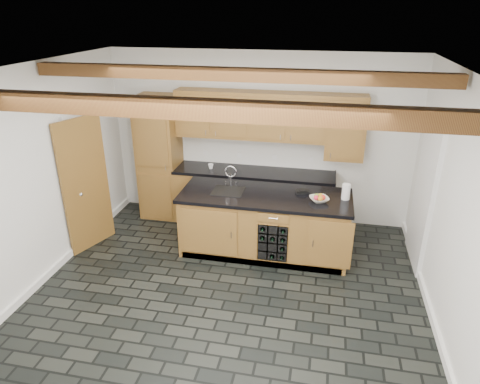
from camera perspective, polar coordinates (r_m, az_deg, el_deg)
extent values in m
plane|color=black|center=(5.57, -2.04, -14.24)|extent=(5.00, 5.00, 0.00)
plane|color=white|center=(7.14, 2.54, 7.17)|extent=(5.00, 0.00, 5.00)
plane|color=white|center=(5.92, -26.48, 1.11)|extent=(0.00, 5.00, 5.00)
plane|color=white|center=(4.93, 27.29, -3.37)|extent=(0.00, 5.00, 5.00)
plane|color=white|center=(4.45, -2.57, 15.61)|extent=(5.00, 5.00, 0.00)
cube|color=#553716|center=(3.33, -7.65, 10.99)|extent=(4.90, 0.15, 0.15)
cube|color=#553716|center=(5.04, -0.83, 15.42)|extent=(4.90, 0.15, 0.15)
cube|color=white|center=(6.50, -24.18, -9.96)|extent=(0.04, 5.00, 0.10)
cube|color=white|center=(5.61, 24.47, -15.77)|extent=(0.04, 5.00, 0.10)
cube|color=white|center=(7.02, -19.54, 2.23)|extent=(0.06, 0.94, 2.04)
cube|color=olive|center=(6.68, -19.88, 0.91)|extent=(0.31, 0.77, 2.00)
cube|color=white|center=(6.40, 23.30, -0.43)|extent=(0.06, 0.98, 2.04)
cube|color=black|center=(6.41, 23.49, -0.62)|extent=(0.02, 0.86, 1.96)
cube|color=olive|center=(7.41, -10.63, 4.54)|extent=(0.65, 0.60, 2.10)
cube|color=olive|center=(7.20, 1.82, -0.83)|extent=(2.60, 0.60, 0.88)
cube|color=black|center=(7.03, 1.87, 2.63)|extent=(2.64, 0.62, 0.05)
cube|color=white|center=(7.20, 2.30, 5.55)|extent=(2.60, 0.02, 0.52)
cube|color=olive|center=(6.89, 1.32, 10.22)|extent=(2.40, 0.35, 0.75)
cube|color=olive|center=(6.82, 13.94, 8.32)|extent=(0.60, 0.35, 1.00)
cube|color=olive|center=(6.36, 3.30, -4.35)|extent=(2.40, 0.90, 0.88)
cube|color=black|center=(6.16, 3.40, -0.53)|extent=(2.46, 0.96, 0.05)
cube|color=olive|center=(6.08, -4.11, -5.37)|extent=(0.80, 0.02, 0.70)
cube|color=olive|center=(5.89, 11.86, -6.86)|extent=(0.60, 0.02, 0.70)
cube|color=black|center=(6.09, 4.53, -6.18)|extent=(0.42, 0.30, 0.56)
cylinder|color=black|center=(6.16, 4.42, -8.05)|extent=(0.07, 0.26, 0.07)
cylinder|color=black|center=(6.08, 5.78, -7.05)|extent=(0.07, 0.26, 0.07)
cylinder|color=black|center=(6.15, 5.73, -8.18)|extent=(0.07, 0.26, 0.07)
cylinder|color=black|center=(6.04, 3.18, -5.66)|extent=(0.07, 0.26, 0.07)
cylinder|color=black|center=(5.97, 3.21, -4.49)|extent=(0.07, 0.26, 0.07)
cylinder|color=black|center=(5.94, 5.89, -4.73)|extent=(0.07, 0.26, 0.07)
cylinder|color=black|center=(6.01, 5.83, -5.90)|extent=(0.07, 0.26, 0.07)
cylinder|color=black|center=(6.02, 4.50, -5.78)|extent=(0.07, 0.26, 0.07)
cube|color=black|center=(6.24, -1.59, 0.06)|extent=(0.45, 0.40, 0.02)
cylinder|color=silver|center=(6.36, -1.23, 1.56)|extent=(0.02, 0.02, 0.20)
torus|color=silver|center=(6.31, -1.25, 2.74)|extent=(0.18, 0.02, 0.18)
cylinder|color=silver|center=(6.40, -1.93, 1.11)|extent=(0.02, 0.02, 0.08)
cylinder|color=silver|center=(6.37, -0.53, 1.00)|extent=(0.02, 0.02, 0.08)
cube|color=black|center=(6.23, 8.36, 0.03)|extent=(0.21, 0.15, 0.04)
cylinder|color=black|center=(6.22, 8.38, 0.28)|extent=(0.13, 0.13, 0.02)
imported|color=beige|center=(6.00, 10.51, -0.97)|extent=(0.34, 0.34, 0.06)
sphere|color=red|center=(5.99, 11.01, -0.71)|extent=(0.07, 0.07, 0.07)
sphere|color=orange|center=(6.03, 10.70, -0.50)|extent=(0.07, 0.07, 0.07)
sphere|color=olive|center=(6.02, 10.16, -0.53)|extent=(0.07, 0.07, 0.07)
sphere|color=red|center=(5.96, 10.13, -0.75)|extent=(0.07, 0.07, 0.07)
sphere|color=orange|center=(5.95, 10.65, -0.87)|extent=(0.07, 0.07, 0.07)
cylinder|color=white|center=(6.12, 13.94, 0.04)|extent=(0.11, 0.11, 0.23)
imported|color=white|center=(7.12, -3.92, 3.44)|extent=(0.11, 0.11, 0.08)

